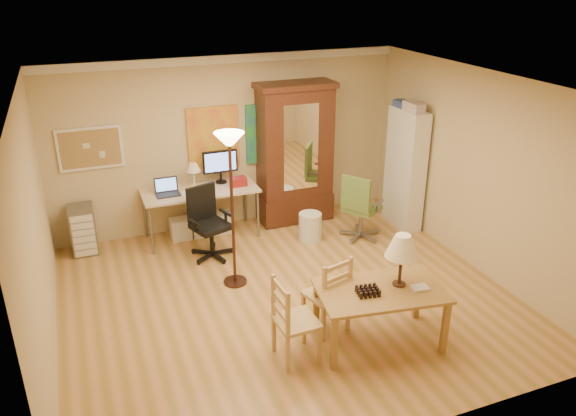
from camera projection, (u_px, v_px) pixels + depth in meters
name	position (u px, v px, depth m)	size (l,w,h in m)	color
floor	(287.00, 297.00, 7.17)	(5.50, 5.50, 0.00)	olive
crown_molding	(226.00, 59.00, 8.23)	(5.50, 0.08, 0.12)	white
corkboard	(90.00, 148.00, 8.00)	(0.90, 0.04, 0.62)	#A0724B
art_panel_left	(213.00, 139.00, 8.63)	(0.80, 0.04, 1.00)	yellow
art_panel_right	(269.00, 133.00, 8.93)	(0.75, 0.04, 0.95)	#236A8E
dining_table	(388.00, 277.00, 6.03)	(1.48, 1.02, 1.29)	olive
ladder_chair_back	(328.00, 296.00, 6.38)	(0.53, 0.52, 0.94)	tan
ladder_chair_left	(294.00, 323.00, 5.89)	(0.44, 0.46, 0.96)	tan
torchiere_lamp	(230.00, 165.00, 6.85)	(0.38, 0.38, 2.07)	#3A2017
computer_desk	(202.00, 207.00, 8.64)	(1.73, 0.76, 1.31)	beige
office_chair_black	(210.00, 238.00, 8.10)	(0.64, 0.64, 1.04)	black
office_chair_green	(360.00, 221.00, 8.64)	(0.66, 0.66, 1.05)	slate
drawer_cart	(83.00, 230.00, 8.18)	(0.36, 0.43, 0.72)	slate
armoire	(295.00, 162.00, 9.03)	(1.23, 0.58, 2.27)	#33160D
bookshelf	(405.00, 169.00, 8.84)	(0.29, 0.76, 1.90)	white
wastebin	(310.00, 227.00, 8.59)	(0.35, 0.35, 0.44)	silver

